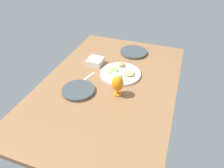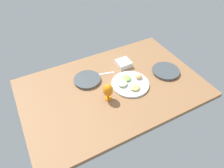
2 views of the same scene
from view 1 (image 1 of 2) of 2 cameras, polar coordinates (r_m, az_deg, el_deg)
The scene contains 7 objects.
ground_plane at distance 165.05cm, azimuth -0.89°, elevation -0.47°, with size 160.00×104.00×4.00cm, color #8C603D.
dinner_plate_left at distance 205.96cm, azimuth 5.98°, elevation 8.72°, with size 26.22×26.22×2.48cm.
dinner_plate_right at distance 157.31cm, azimuth -9.26°, elevation -1.72°, with size 24.71×24.71×2.41cm.
fruit_platter at distance 173.36cm, azimuth 2.28°, elevation 3.04°, with size 33.97×33.97×5.52cm.
hurricane_glass_orange at distance 147.64cm, azimuth 1.55°, elevation 0.01°, with size 8.71×8.71×15.94cm.
square_bowl_white at distance 187.29cm, azimuth -4.68°, elevation 6.30°, with size 13.25×13.25×5.43cm.
fork_by_right_plate at distance 171.46cm, azimuth -6.80°, elevation 1.82°, with size 18.00×1.80×0.60cm, color silver.
Camera 1 is at (122.26, 45.97, 98.90)cm, focal length 33.18 mm.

